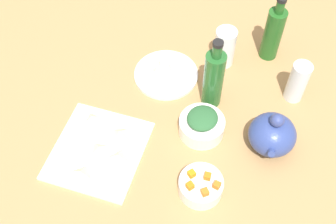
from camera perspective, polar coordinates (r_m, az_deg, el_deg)
The scene contains 26 objects.
tabletop at distance 135.39cm, azimuth 0.00°, elevation -1.61°, with size 190.00×190.00×3.00cm, color #A8804F.
cutting_board at distance 129.52cm, azimuth -9.22°, elevation -5.07°, with size 28.15×25.91×1.00cm, color white.
plate_tofu at distance 145.21cm, azimuth -0.25°, elevation 5.00°, with size 21.53×21.53×1.20cm, color white.
bowl_greens at distance 130.14cm, azimuth 4.49°, elevation -1.92°, with size 13.83×13.83×5.56cm, color white.
bowl_carrots at distance 120.38cm, azimuth 4.37°, elevation -9.79°, with size 12.37×12.37×5.12cm, color white.
teapot at distance 128.05cm, azimuth 13.70°, elevation -2.92°, with size 15.70×13.93×14.95cm.
bottle_0 at distance 131.11cm, azimuth 6.07°, elevation 4.49°, with size 6.28×6.28×26.40cm.
bottle_1 at distance 149.18cm, azimuth 13.80°, elevation 10.19°, with size 6.23×6.23×24.83cm.
drinking_glass_0 at distance 140.42cm, azimuth 16.86°, elevation 3.85°, with size 6.02×6.02×14.55cm, color white.
drinking_glass_1 at distance 145.99cm, azimuth 7.55°, elevation 8.53°, with size 7.05×7.05×14.19cm, color white.
carrot_cube_0 at distance 115.83cm, azimuth 4.93°, elevation -10.59°, with size 1.80×1.80×1.80cm, color orange.
carrot_cube_1 at distance 117.99cm, azimuth 5.28°, elevation -8.51°, with size 1.80×1.80×1.80cm, color orange.
carrot_cube_2 at distance 116.37cm, azimuth 2.95°, elevation -9.78°, with size 1.80×1.80×1.80cm, color orange.
carrot_cube_3 at distance 118.03cm, azimuth 3.16°, elevation -8.21°, with size 1.80×1.80×1.80cm, color orange.
carrot_cube_4 at distance 117.05cm, azimuth 6.52°, elevation -9.64°, with size 1.80×1.80×1.80cm, color orange.
chopped_greens_mound at distance 126.60cm, azimuth 4.61°, elevation -0.83°, with size 9.55×9.03×3.04cm, color #2B6034.
tofu_cube_0 at distance 142.38cm, azimuth 0.54°, elevation 4.73°, with size 2.20×2.20×2.20cm, color #FBE2CB.
tofu_cube_1 at distance 142.73cm, azimuth -1.42°, elevation 4.87°, with size 2.20×2.20×2.20cm, color #EFF0CC.
tofu_cube_2 at distance 145.49cm, azimuth 0.62°, elevation 6.14°, with size 2.20×2.20×2.20cm, color white.
tofu_cube_3 at distance 146.69cm, azimuth -0.74°, elevation 6.66°, with size 2.20×2.20×2.20cm, color silver.
tofu_cube_4 at distance 145.09cm, azimuth -1.87°, elevation 5.93°, with size 2.20×2.20×2.20cm, color #F0E2D1.
dumpling_0 at distance 125.05cm, azimuth -6.68°, elevation -6.10°, with size 5.88×5.50×3.10cm, color beige.
dumpling_1 at distance 129.39cm, azimuth -6.38°, elevation -2.91°, with size 5.80×5.51×2.96cm, color beige.
dumpling_2 at distance 127.73cm, azimuth -9.08°, elevation -4.85°, with size 4.83×4.36×2.47cm, color beige.
dumpling_3 at distance 124.49cm, azimuth -11.57°, elevation -7.98°, with size 4.96×4.88×2.82cm, color beige.
dumpling_4 at distance 134.00cm, azimuth -9.99°, elevation -0.88°, with size 4.84×4.38×2.55cm, color beige.
Camera 1 is at (74.32, 16.80, 113.42)cm, focal length 45.83 mm.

